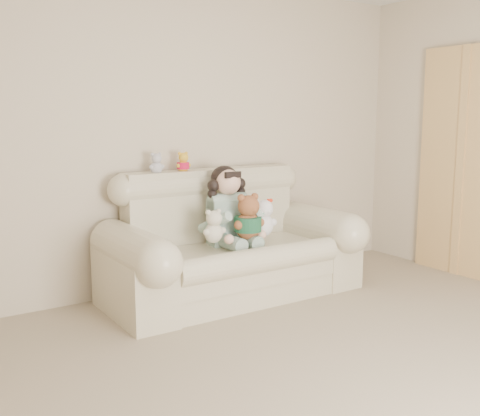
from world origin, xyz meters
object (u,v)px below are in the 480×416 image
Objects in this scene: brown_teddy at (248,212)px; white_cat at (263,214)px; seated_child at (228,205)px; sofa at (233,235)px; cream_teddy at (214,223)px.

brown_teddy is 0.17m from white_cat.
seated_child reaches higher than brown_teddy.
sofa is 4.85× the size of brown_teddy.
seated_child is 1.53× the size of brown_teddy.
brown_teddy reaches higher than white_cat.
seated_child is (-0.00, 0.08, 0.24)m from sofa.
cream_teddy is (-0.29, 0.04, -0.06)m from brown_teddy.
white_cat is at bearing -35.13° from seated_child.
brown_teddy is at bearing -70.33° from seated_child.
sofa is 0.25m from seated_child.
white_cat is (0.21, -0.12, 0.17)m from sofa.
sofa reaches higher than white_cat.
sofa is 0.30m from cream_teddy.
cream_teddy is at bearing 168.95° from brown_teddy.
white_cat is at bearing -11.62° from cream_teddy.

